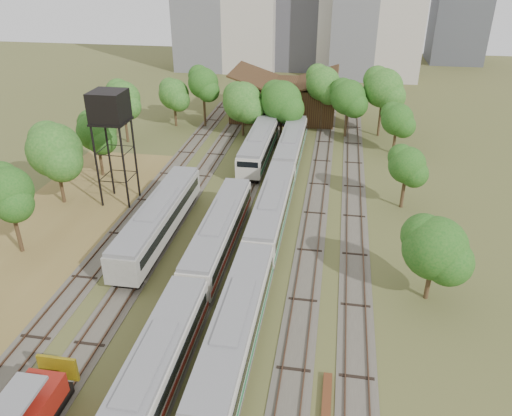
# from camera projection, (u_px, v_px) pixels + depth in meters

# --- Properties ---
(ground) EXTENTS (240.00, 240.00, 0.00)m
(ground) POSITION_uv_depth(u_px,v_px,m) (189.00, 396.00, 30.12)
(ground) COLOR #475123
(ground) RESTS_ON ground
(dry_grass_patch) EXTENTS (14.00, 60.00, 0.04)m
(dry_grass_patch) POSITION_uv_depth(u_px,v_px,m) (0.00, 288.00, 39.77)
(dry_grass_patch) COLOR brown
(dry_grass_patch) RESTS_ON ground
(tracks) EXTENTS (24.60, 80.00, 0.19)m
(tracks) POSITION_uv_depth(u_px,v_px,m) (251.00, 208.00, 52.11)
(tracks) COLOR #4C473D
(tracks) RESTS_ON ground
(railcar_red_set) EXTENTS (2.73, 34.58, 3.37)m
(railcar_red_set) POSITION_uv_depth(u_px,v_px,m) (191.00, 292.00, 36.40)
(railcar_red_set) COLOR black
(railcar_red_set) RESTS_ON ground
(railcar_green_set) EXTENTS (2.80, 52.07, 3.46)m
(railcar_green_set) POSITION_uv_depth(u_px,v_px,m) (272.00, 209.00, 47.97)
(railcar_green_set) COLOR black
(railcar_green_set) RESTS_ON ground
(railcar_rear) EXTENTS (2.92, 16.07, 3.61)m
(railcar_rear) POSITION_uv_depth(u_px,v_px,m) (259.00, 146.00, 63.26)
(railcar_rear) COLOR black
(railcar_rear) RESTS_ON ground
(old_grey_coach) EXTENTS (2.86, 18.00, 3.53)m
(old_grey_coach) POSITION_uv_depth(u_px,v_px,m) (159.00, 219.00, 46.07)
(old_grey_coach) COLOR black
(old_grey_coach) RESTS_ON ground
(water_tower) EXTENTS (3.44, 3.44, 11.89)m
(water_tower) POSITION_uv_depth(u_px,v_px,m) (109.00, 110.00, 49.17)
(water_tower) COLOR black
(water_tower) RESTS_ON ground
(maintenance_shed) EXTENTS (16.45, 11.55, 7.58)m
(maintenance_shed) POSITION_uv_depth(u_px,v_px,m) (285.00, 99.00, 79.75)
(maintenance_shed) COLOR #321E12
(maintenance_shed) RESTS_ON ground
(tree_band_left) EXTENTS (7.62, 54.04, 8.69)m
(tree_band_left) POSITION_uv_depth(u_px,v_px,m) (44.00, 166.00, 48.04)
(tree_band_left) COLOR #382616
(tree_band_left) RESTS_ON ground
(tree_band_far) EXTENTS (35.43, 10.48, 9.69)m
(tree_band_far) POSITION_uv_depth(u_px,v_px,m) (286.00, 94.00, 70.97)
(tree_band_far) COLOR #382616
(tree_band_far) RESTS_ON ground
(tree_band_right) EXTENTS (4.78, 36.19, 6.91)m
(tree_band_right) POSITION_uv_depth(u_px,v_px,m) (413.00, 176.00, 48.21)
(tree_band_right) COLOR #382616
(tree_band_right) RESTS_ON ground
(tower_far_right) EXTENTS (12.00, 12.00, 28.00)m
(tower_far_right) POSITION_uv_depth(u_px,v_px,m) (462.00, 0.00, 115.11)
(tower_far_right) COLOR #46494F
(tower_far_right) RESTS_ON ground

